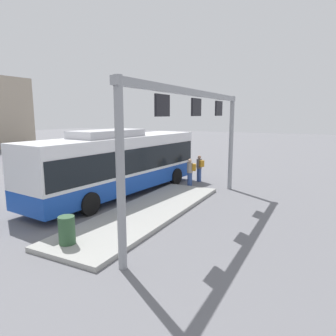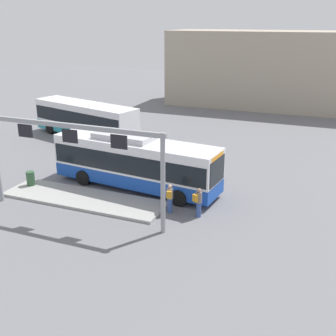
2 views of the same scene
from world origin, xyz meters
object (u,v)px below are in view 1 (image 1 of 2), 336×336
object	(u,v)px
bus_main	(120,161)
person_waiting_near	(190,172)
person_boarding	(199,168)
trash_bin	(67,230)

from	to	relation	value
bus_main	person_waiting_near	distance (m)	4.35
bus_main	person_waiting_near	xyz separation A→B (m)	(3.36, -2.59, -0.92)
bus_main	person_boarding	world-z (taller)	bus_main
trash_bin	person_waiting_near	bearing A→B (deg)	-0.66
person_boarding	trash_bin	xyz separation A→B (m)	(-11.22, 0.04, -0.28)
bus_main	person_waiting_near	size ratio (longest dim) A/B	6.66
trash_bin	person_boarding	bearing A→B (deg)	-0.18
person_boarding	person_waiting_near	distance (m)	1.63
bus_main	person_waiting_near	bearing A→B (deg)	-31.73
bus_main	person_boarding	distance (m)	5.66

